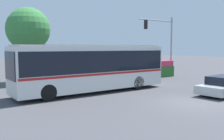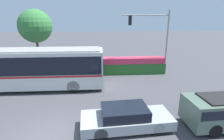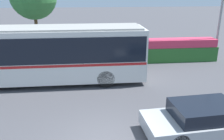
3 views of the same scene
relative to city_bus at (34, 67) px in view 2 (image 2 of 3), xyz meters
The scene contains 6 objects.
ground_plane 7.27m from the city_bus, 66.98° to the right, with size 140.00×140.00×0.00m, color #444449.
city_bus is the anchor object (origin of this frame).
sedan_foreground 9.12m from the city_bus, 42.51° to the right, with size 4.91×2.19×1.25m.
traffic_light_pole 11.87m from the city_bus, 17.43° to the left, with size 4.86×0.24×6.45m.
flowering_hedge 7.71m from the city_bus, 27.62° to the left, with size 10.86×1.22×1.71m.
street_tree_left 8.32m from the city_bus, 105.56° to the left, with size 3.86×3.86×6.70m.
Camera 2 is at (2.57, -7.80, 5.69)m, focal length 28.26 mm.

